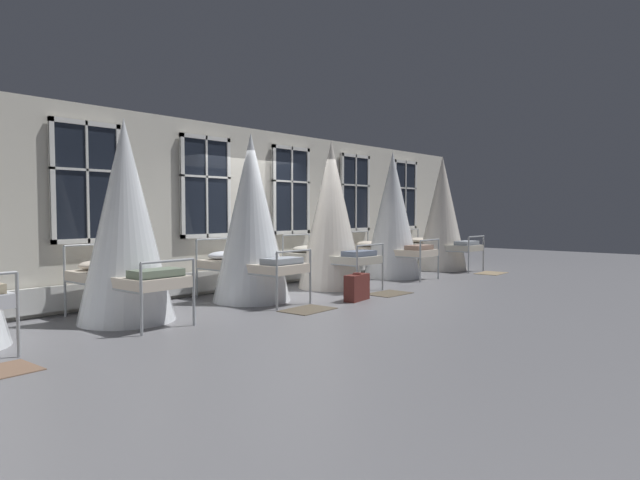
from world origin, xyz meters
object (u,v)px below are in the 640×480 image
object	(u,v)px
cot_sixth	(442,215)
cot_fifth	(392,217)
cot_second	(125,224)
suitcase_dark	(357,287)
cot_third	(251,220)
cot_fourth	(331,217)

from	to	relation	value
cot_sixth	cot_fifth	bearing A→B (deg)	90.79
cot_second	cot_fifth	distance (m)	6.63
cot_second	suitcase_dark	world-z (taller)	cot_second
cot_third	cot_fourth	size ratio (longest dim) A/B	0.97
cot_second	cot_fourth	size ratio (longest dim) A/B	0.96
cot_fifth	suitcase_dark	size ratio (longest dim) A/B	4.83
cot_second	cot_fifth	xyz separation A→B (m)	(6.63, 0.08, 0.04)
cot_second	suitcase_dark	xyz separation A→B (m)	(3.45, -1.32, -1.11)
cot_fifth	cot_fourth	bearing A→B (deg)	91.28
cot_third	cot_fourth	world-z (taller)	cot_fourth
cot_third	suitcase_dark	distance (m)	2.09
suitcase_dark	cot_fourth	bearing A→B (deg)	45.96
suitcase_dark	cot_second	bearing A→B (deg)	150.07
cot_second	cot_fourth	world-z (taller)	cot_fourth
cot_second	cot_fourth	distance (m)	4.40
cot_sixth	suitcase_dark	world-z (taller)	cot_sixth
cot_third	cot_sixth	size ratio (longest dim) A/B	0.97
cot_fifth	cot_third	bearing A→B (deg)	90.91
cot_sixth	suitcase_dark	size ratio (longest dim) A/B	4.93
cot_fourth	cot_sixth	size ratio (longest dim) A/B	0.99
cot_fifth	cot_sixth	distance (m)	2.23
cot_second	cot_third	world-z (taller)	cot_third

